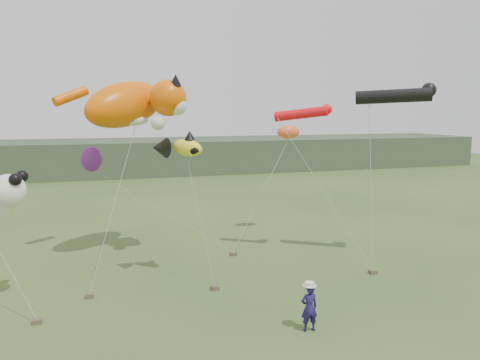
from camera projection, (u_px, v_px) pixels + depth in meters
name	position (u px, v px, depth m)	size (l,w,h in m)	color
ground	(264.00, 334.00, 15.86)	(120.00, 120.00, 0.00)	#385123
headland	(115.00, 158.00, 56.96)	(90.00, 13.00, 4.00)	#2D3D28
festival_attendant	(309.00, 308.00, 16.02)	(0.60, 0.40, 1.66)	#1C154F
sandbag_anchors	(201.00, 283.00, 20.36)	(14.72, 5.89, 0.17)	brown
cat_kite	(135.00, 104.00, 23.23)	(6.42, 4.89, 3.11)	#E75F03
fish_kite	(177.00, 147.00, 20.09)	(2.44, 1.59, 1.18)	yellow
tube_kites	(370.00, 101.00, 22.93)	(7.09, 4.38, 1.90)	black
misc_kites	(195.00, 145.00, 26.16)	(12.62, 1.55, 2.31)	#FF5E2A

